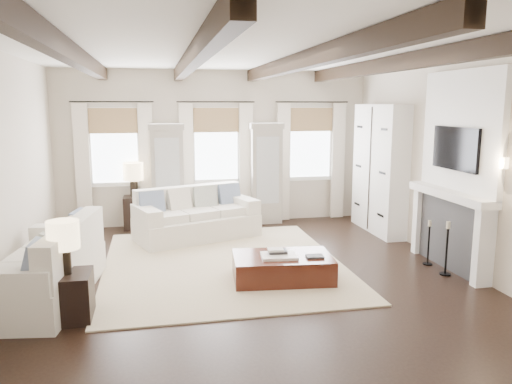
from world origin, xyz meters
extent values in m
plane|color=black|center=(0.00, 0.00, 0.00)|extent=(7.50, 7.50, 0.00)
cube|color=beige|center=(0.00, 3.75, 1.60)|extent=(6.50, 0.04, 3.20)
cube|color=beige|center=(0.00, -3.75, 1.60)|extent=(6.50, 0.04, 3.20)
cube|color=beige|center=(3.25, 0.00, 1.60)|extent=(0.04, 7.50, 3.20)
cube|color=white|center=(0.00, 0.00, 3.20)|extent=(6.50, 7.50, 0.04)
cube|color=black|center=(-2.20, 0.00, 3.08)|extent=(0.16, 7.40, 0.22)
cube|color=black|center=(-0.75, 0.00, 3.08)|extent=(0.16, 7.40, 0.22)
cube|color=black|center=(0.75, 0.00, 3.08)|extent=(0.16, 7.40, 0.22)
cube|color=black|center=(2.20, 0.00, 3.08)|extent=(0.16, 7.40, 0.22)
cube|color=white|center=(-2.05, 3.72, 1.65)|extent=(0.90, 0.03, 1.45)
cube|color=olive|center=(-2.05, 3.66, 2.18)|extent=(0.94, 0.04, 0.50)
cube|color=silver|center=(-2.67, 3.62, 1.27)|extent=(0.28, 0.08, 2.50)
cube|color=silver|center=(-1.43, 3.62, 1.27)|extent=(0.28, 0.08, 2.50)
cylinder|color=black|center=(-2.05, 3.61, 2.55)|extent=(1.60, 0.02, 0.02)
cube|color=white|center=(0.00, 3.72, 1.65)|extent=(0.90, 0.03, 1.45)
cube|color=olive|center=(0.00, 3.66, 2.18)|extent=(0.94, 0.04, 0.50)
cube|color=silver|center=(-0.62, 3.62, 1.27)|extent=(0.28, 0.08, 2.50)
cube|color=silver|center=(0.62, 3.62, 1.27)|extent=(0.28, 0.08, 2.50)
cylinder|color=black|center=(0.00, 3.61, 2.55)|extent=(1.60, 0.02, 0.02)
cube|color=white|center=(2.05, 3.72, 1.65)|extent=(0.90, 0.03, 1.45)
cube|color=olive|center=(2.05, 3.66, 2.18)|extent=(0.94, 0.04, 0.50)
cube|color=silver|center=(1.43, 3.62, 1.27)|extent=(0.28, 0.08, 2.50)
cube|color=silver|center=(2.67, 3.62, 1.27)|extent=(0.28, 0.08, 2.50)
cylinder|color=black|center=(2.05, 3.61, 2.55)|extent=(1.60, 0.02, 0.02)
cube|color=#A8A296|center=(-1.02, 3.53, 1.00)|extent=(0.64, 0.38, 2.00)
cube|color=#B2B7BA|center=(-1.02, 3.33, 1.15)|extent=(0.48, 0.02, 1.40)
cube|color=#A8A296|center=(-1.02, 3.53, 2.06)|extent=(0.70, 0.42, 0.12)
cube|color=#A8A296|center=(1.02, 3.53, 1.00)|extent=(0.64, 0.38, 2.00)
cube|color=#B2B7BA|center=(1.02, 3.33, 1.15)|extent=(0.48, 0.02, 1.40)
cube|color=#A8A296|center=(1.02, 3.53, 2.06)|extent=(0.70, 0.42, 0.12)
cube|color=#2D2D30|center=(3.16, 0.00, 0.55)|extent=(0.18, 1.50, 1.10)
cube|color=black|center=(3.13, 0.00, 0.40)|extent=(0.10, 0.90, 0.70)
cube|color=white|center=(3.12, -0.82, 0.55)|extent=(0.26, 0.14, 1.10)
cube|color=white|center=(3.12, 0.82, 0.55)|extent=(0.26, 0.14, 1.10)
cube|color=white|center=(3.09, 0.00, 1.16)|extent=(0.32, 1.90, 0.12)
cube|color=white|center=(3.20, 0.00, 2.10)|extent=(0.10, 1.90, 1.80)
cube|color=black|center=(3.13, 0.00, 1.85)|extent=(0.07, 1.10, 0.64)
cylinder|color=#FFD899|center=(3.15, -1.05, 1.75)|extent=(0.10, 0.10, 0.14)
cube|color=silver|center=(3.05, 2.35, 1.25)|extent=(0.40, 1.70, 2.50)
cube|color=black|center=(2.84, 2.35, 1.25)|extent=(0.01, 0.02, 2.40)
cube|color=beige|center=(-0.26, 0.88, 0.01)|extent=(3.67, 4.24, 0.02)
cube|color=white|center=(-0.53, 2.49, 0.21)|extent=(2.44, 1.70, 0.43)
cube|color=white|center=(-0.66, 2.85, 0.69)|extent=(2.08, 0.93, 0.53)
cube|color=white|center=(-1.45, 2.16, 0.56)|extent=(0.58, 0.99, 0.28)
cube|color=white|center=(0.39, 2.82, 0.56)|extent=(0.58, 0.99, 0.28)
cube|color=white|center=(-1.09, 2.23, 0.50)|extent=(0.77, 0.80, 0.15)
cube|color=white|center=(-0.51, 2.44, 0.50)|extent=(0.77, 0.80, 0.15)
cube|color=white|center=(0.07, 2.65, 0.50)|extent=(0.77, 0.80, 0.15)
cube|color=slate|center=(-1.35, 2.42, 0.72)|extent=(0.50, 0.37, 0.46)
cube|color=silver|center=(-0.85, 2.59, 0.72)|extent=(0.50, 0.37, 0.46)
cube|color=beige|center=(-0.35, 2.77, 0.72)|extent=(0.50, 0.37, 0.46)
cube|color=slate|center=(0.15, 2.95, 0.72)|extent=(0.50, 0.37, 0.46)
cube|color=white|center=(-2.75, -0.05, 0.22)|extent=(1.38, 2.45, 0.44)
cube|color=white|center=(-2.35, -0.11, 0.72)|extent=(0.57, 2.22, 0.55)
cube|color=white|center=(-2.60, 0.96, 0.59)|extent=(1.03, 0.43, 0.29)
cube|color=white|center=(-2.90, -1.06, 0.59)|extent=(1.03, 0.43, 0.29)
cube|color=white|center=(-2.71, 0.59, 0.52)|extent=(0.75, 0.71, 0.15)
cube|color=white|center=(-2.80, -0.04, 0.52)|extent=(0.75, 0.71, 0.15)
cube|color=white|center=(-2.90, -0.68, 0.52)|extent=(0.75, 0.71, 0.15)
cube|color=slate|center=(-2.42, 0.74, 0.75)|extent=(0.31, 0.49, 0.48)
cube|color=silver|center=(-2.50, 0.19, 0.75)|extent=(0.31, 0.49, 0.48)
cube|color=beige|center=(-2.58, -0.35, 0.75)|extent=(0.31, 0.49, 0.48)
cube|color=slate|center=(-2.66, -0.90, 0.75)|extent=(0.31, 0.49, 0.48)
cube|color=black|center=(0.47, -0.03, 0.18)|extent=(1.48, 1.01, 0.37)
cube|color=white|center=(0.40, -0.09, 0.39)|extent=(0.54, 0.43, 0.04)
cube|color=#262628|center=(0.40, 0.00, 0.43)|extent=(0.28, 0.22, 0.04)
cube|color=beige|center=(0.36, -0.03, 0.46)|extent=(0.24, 0.19, 0.03)
cube|color=#262628|center=(0.89, -0.21, 0.38)|extent=(0.26, 0.20, 0.03)
cube|color=black|center=(-2.33, -0.81, 0.28)|extent=(0.56, 0.56, 0.56)
cylinder|color=black|center=(-2.33, -0.81, 0.71)|extent=(0.14, 0.14, 0.30)
cylinder|color=#F9D89E|center=(-2.33, -0.81, 1.03)|extent=(0.37, 0.37, 0.33)
cube|color=black|center=(-1.70, 3.52, 0.33)|extent=(0.44, 0.44, 0.67)
cylinder|color=black|center=(-1.70, 3.52, 0.83)|extent=(0.16, 0.16, 0.33)
cylinder|color=#F9D89E|center=(-1.70, 3.52, 1.18)|extent=(0.40, 0.40, 0.36)
cylinder|color=black|center=(2.90, -0.29, 0.01)|extent=(0.16, 0.16, 0.02)
cylinder|color=black|center=(2.90, -0.29, 0.36)|extent=(0.03, 0.03, 0.72)
cylinder|color=beige|center=(2.90, -0.29, 0.76)|extent=(0.06, 0.06, 0.10)
cylinder|color=black|center=(2.90, 0.20, 0.01)|extent=(0.14, 0.14, 0.02)
cylinder|color=black|center=(2.90, 0.20, 0.32)|extent=(0.03, 0.03, 0.63)
cylinder|color=beige|center=(2.90, 0.20, 0.67)|extent=(0.05, 0.05, 0.09)
camera|label=1|loc=(-1.29, -6.67, 2.49)|focal=35.00mm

